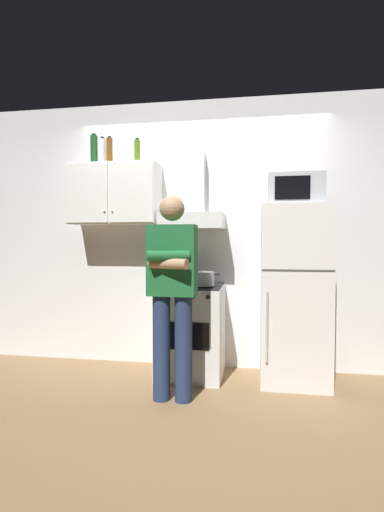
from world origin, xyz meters
TOP-DOWN VIEW (x-y plane):
  - ground_plane at (0.00, 0.00)m, footprint 7.00×7.00m
  - back_wall_tiled at (0.00, 0.60)m, footprint 4.80×0.10m
  - upper_cabinet at (-0.85, 0.37)m, footprint 0.90×0.37m
  - stove_oven at (-0.05, 0.25)m, footprint 0.60×0.62m
  - range_hood at (-0.05, 0.38)m, footprint 0.60×0.44m
  - refrigerator at (0.90, 0.25)m, footprint 0.60×0.62m
  - microwave at (0.90, 0.27)m, footprint 0.48×0.37m
  - person_standing at (-0.10, -0.36)m, footprint 0.38×0.33m
  - cooking_pot at (0.08, 0.13)m, footprint 0.31×0.21m
  - bottle_olive_oil at (-0.61, 0.36)m, footprint 0.06×0.06m
  - bottle_wine_green at (-1.08, 0.39)m, footprint 0.07×0.07m
  - bottle_vodka_clear at (-0.98, 0.39)m, footprint 0.07×0.07m
  - bottle_beer_brown at (-0.89, 0.35)m, footprint 0.06×0.06m

SIDE VIEW (x-z plane):
  - ground_plane at x=0.00m, z-range 0.00..0.00m
  - stove_oven at x=-0.05m, z-range 0.00..0.87m
  - refrigerator at x=0.90m, z-range 0.00..1.60m
  - person_standing at x=-0.10m, z-range 0.08..1.72m
  - cooking_pot at x=0.08m, z-range 0.87..1.00m
  - back_wall_tiled at x=0.00m, z-range 0.00..2.70m
  - range_hood at x=-0.05m, z-range 1.22..1.97m
  - microwave at x=0.90m, z-range 1.60..1.88m
  - upper_cabinet at x=-0.85m, z-range 1.45..2.05m
  - bottle_olive_oil at x=-0.61m, z-range 2.04..2.29m
  - bottle_beer_brown at x=-0.89m, z-range 2.04..2.32m
  - bottle_vodka_clear at x=-0.98m, z-range 2.04..2.32m
  - bottle_wine_green at x=-1.08m, z-range 2.04..2.36m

